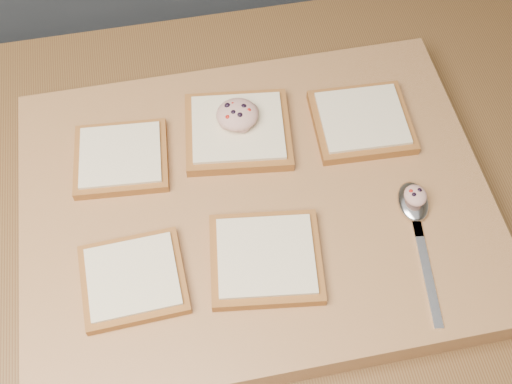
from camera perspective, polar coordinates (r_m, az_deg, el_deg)
island_counter at (r=1.20m, az=-7.76°, el=-15.45°), size 2.00×0.80×0.90m
cutting_board at (r=0.79m, az=-0.00°, el=-1.30°), size 0.56×0.42×0.04m
bread_far_left at (r=0.81m, az=-11.90°, el=3.01°), size 0.12×0.11×0.02m
bread_far_center at (r=0.81m, az=-1.63°, el=5.47°), size 0.14×0.14×0.02m
bread_far_right at (r=0.83m, az=9.37°, el=6.23°), size 0.13×0.12×0.02m
bread_near_left at (r=0.72m, az=-10.86°, el=-7.59°), size 0.12×0.11×0.02m
bread_near_center at (r=0.72m, az=0.88°, el=-5.91°), size 0.14×0.13×0.02m
tuna_salad_dollop at (r=0.80m, az=-1.67°, el=6.91°), size 0.05×0.05×0.02m
spoon at (r=0.77m, az=13.95°, el=-1.69°), size 0.05×0.18×0.01m
spoon_salad at (r=0.77m, az=13.99°, el=-0.29°), size 0.03×0.03×0.02m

